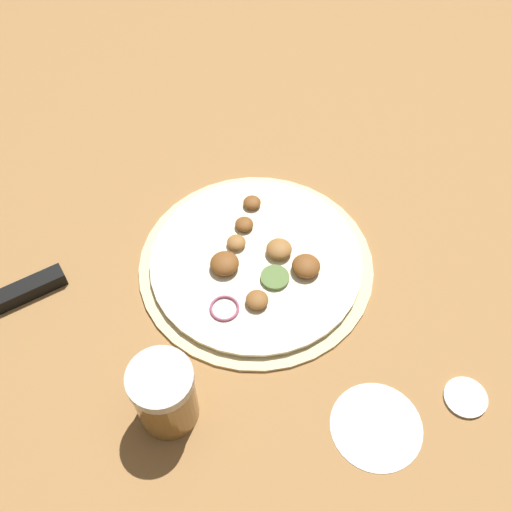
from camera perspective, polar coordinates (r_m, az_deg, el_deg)
ground_plane at (r=0.70m, az=0.00°, el=-0.86°), size 3.00×3.00×0.00m
pizza at (r=0.69m, az=0.04°, el=-0.57°), size 0.27×0.27×0.03m
spice_jar at (r=0.58m, az=-8.69°, el=-12.96°), size 0.06×0.06×0.09m
loose_cap at (r=0.65m, az=19.37°, el=-12.54°), size 0.04×0.04×0.01m
flour_patch at (r=0.62m, az=11.39°, el=-15.62°), size 0.09×0.09×0.00m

